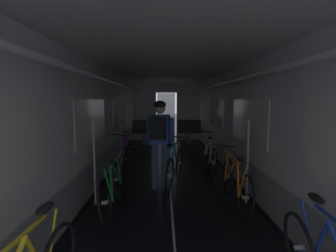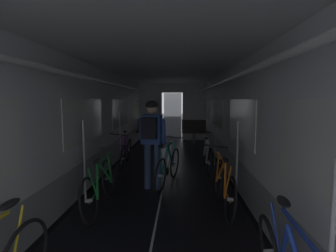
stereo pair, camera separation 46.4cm
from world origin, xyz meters
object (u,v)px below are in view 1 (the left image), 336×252
(bicycle_orange, at_px, (235,183))
(bicycle_teal_in_aisle, at_px, (175,166))
(bicycle_white, at_px, (210,155))
(bicycle_purple, at_px, (127,153))
(bench_seat_far_left, at_px, (144,129))
(bench_seat_far_right, at_px, (189,129))
(person_cyclist_aisle, at_px, (160,135))
(bicycle_green, at_px, (112,187))

(bicycle_orange, height_order, bicycle_teal_in_aisle, bicycle_orange)
(bicycle_white, relative_size, bicycle_purple, 1.00)
(bench_seat_far_left, distance_m, bench_seat_far_right, 1.80)
(bench_seat_far_left, relative_size, bicycle_teal_in_aisle, 0.59)
(person_cyclist_aisle, distance_m, bicycle_teal_in_aisle, 0.80)
(bicycle_green, xyz_separation_m, bicycle_teal_in_aisle, (1.04, 1.19, 0.00))
(bicycle_orange, bearing_deg, bench_seat_far_left, 107.79)
(bicycle_purple, relative_size, person_cyclist_aisle, 0.98)
(person_cyclist_aisle, bearing_deg, bicycle_teal_in_aisle, 41.73)
(bicycle_teal_in_aisle, bearing_deg, bicycle_white, 49.03)
(bench_seat_far_left, relative_size, bicycle_orange, 0.58)
(bicycle_purple, bearing_deg, bicycle_green, -86.78)
(person_cyclist_aisle, bearing_deg, bench_seat_far_right, 78.22)
(bicycle_green, relative_size, bicycle_white, 1.00)
(bench_seat_far_right, bearing_deg, bicycle_green, -106.51)
(bicycle_white, height_order, bicycle_purple, bicycle_purple)
(bench_seat_far_left, height_order, bicycle_teal_in_aisle, bench_seat_far_left)
(bench_seat_far_right, bearing_deg, bicycle_orange, -88.59)
(bicycle_purple, height_order, bicycle_orange, bicycle_purple)
(person_cyclist_aisle, bearing_deg, bench_seat_far_left, 97.55)
(bicycle_white, bearing_deg, bicycle_green, -131.01)
(bench_seat_far_left, height_order, bicycle_orange, bench_seat_far_left)
(bicycle_green, height_order, bicycle_teal_in_aisle, bicycle_green)
(bench_seat_far_left, relative_size, bicycle_white, 0.58)
(bench_seat_far_left, bearing_deg, bicycle_green, -90.35)
(bench_seat_far_left, bearing_deg, bicycle_purple, -92.91)
(bicycle_purple, relative_size, bicycle_orange, 1.00)
(bench_seat_far_right, height_order, bicycle_orange, bench_seat_far_right)
(bicycle_purple, distance_m, person_cyclist_aisle, 2.01)
(bicycle_green, distance_m, bicycle_teal_in_aisle, 1.58)
(bench_seat_far_left, height_order, bicycle_purple, bicycle_purple)
(bicycle_green, distance_m, bicycle_white, 2.97)
(bicycle_purple, height_order, person_cyclist_aisle, person_cyclist_aisle)
(bench_seat_far_left, xyz_separation_m, bicycle_orange, (1.95, -6.07, -0.19))
(bicycle_orange, xyz_separation_m, bicycle_teal_in_aisle, (-0.95, 1.06, 0.00))
(person_cyclist_aisle, bearing_deg, bicycle_white, 47.38)
(person_cyclist_aisle, relative_size, bicycle_teal_in_aisle, 1.04)
(bicycle_teal_in_aisle, bearing_deg, bench_seat_far_left, 101.32)
(bench_seat_far_left, bearing_deg, bicycle_orange, -72.21)
(bicycle_orange, bearing_deg, bench_seat_far_right, 91.41)
(bicycle_white, relative_size, bicycle_teal_in_aisle, 1.02)
(bicycle_white, bearing_deg, bench_seat_far_right, 91.62)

